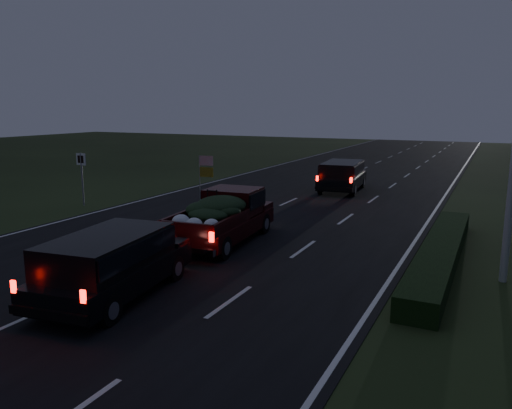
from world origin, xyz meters
The scene contains 7 objects.
ground centered at (0.00, 0.00, 0.00)m, with size 120.00×120.00×0.00m, color black.
road_asphalt centered at (0.00, 0.00, 0.01)m, with size 14.00×120.00×0.02m, color black.
hedge_row centered at (7.80, 3.00, 0.30)m, with size 1.00×10.00×0.60m, color black.
route_sign centered at (-8.50, 5.00, 1.66)m, with size 0.55×0.08×2.50m.
pickup_truck centered at (0.79, 2.13, 1.00)m, with size 2.34×5.21×2.66m.
lead_suv centered at (1.43, 14.25, 1.01)m, with size 2.38×4.83×1.34m.
rear_suv centered at (0.90, -3.54, 1.00)m, with size 2.53×4.80×1.32m.
Camera 1 is at (9.13, -12.38, 4.61)m, focal length 35.00 mm.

